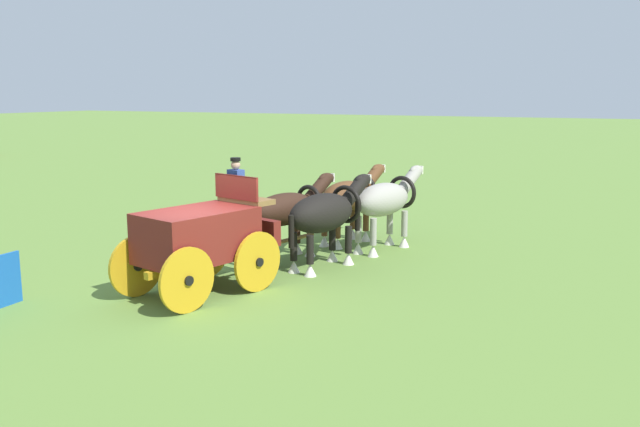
{
  "coord_description": "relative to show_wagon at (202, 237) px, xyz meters",
  "views": [
    {
      "loc": [
        -11.9,
        -8.66,
        4.41
      ],
      "look_at": [
        4.17,
        -0.98,
        1.2
      ],
      "focal_mm": 38.12,
      "sensor_mm": 36.0,
      "label": 1
    }
  ],
  "objects": [
    {
      "name": "ground_plane",
      "position": [
        -0.13,
        0.03,
        -1.27
      ],
      "size": [
        220.0,
        220.0,
        0.0
      ],
      "primitive_type": "plane",
      "color": "olive"
    },
    {
      "name": "show_wagon",
      "position": [
        0.0,
        0.0,
        0.0
      ],
      "size": [
        5.55,
        2.61,
        2.88
      ],
      "color": "maroon",
      "rests_on": "ground"
    },
    {
      "name": "draft_horse_rear_near",
      "position": [
        3.5,
        -0.27,
        0.05
      ],
      "size": [
        3.16,
        1.4,
        2.17
      ],
      "color": "#331E14",
      "rests_on": "ground"
    },
    {
      "name": "draft_horse_rear_off",
      "position": [
        3.14,
        -1.52,
        0.11
      ],
      "size": [
        3.12,
        1.5,
        2.24
      ],
      "color": "black",
      "rests_on": "ground"
    },
    {
      "name": "draft_horse_lead_near",
      "position": [
        6.01,
        -0.95,
        0.08
      ],
      "size": [
        2.9,
        1.36,
        2.22
      ],
      "color": "brown",
      "rests_on": "ground"
    },
    {
      "name": "draft_horse_lead_off",
      "position": [
        5.66,
        -2.2,
        0.12
      ],
      "size": [
        3.13,
        1.45,
        2.26
      ],
      "color": "#9E998E",
      "rests_on": "ground"
    }
  ]
}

